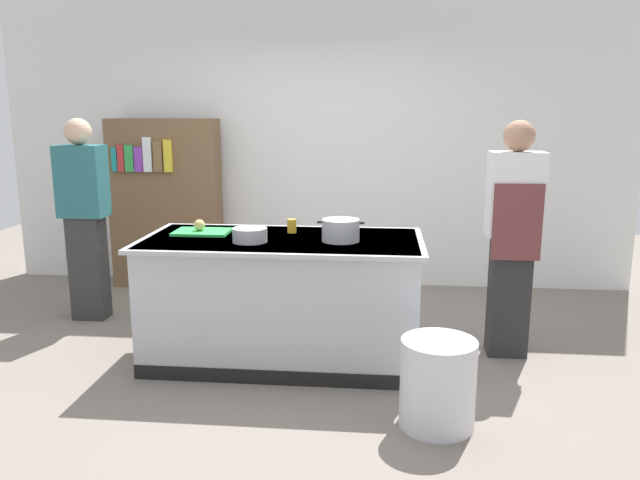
{
  "coord_description": "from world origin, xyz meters",
  "views": [
    {
      "loc": [
        0.69,
        -4.21,
        1.79
      ],
      "look_at": [
        0.25,
        0.2,
        0.85
      ],
      "focal_mm": 34.67,
      "sensor_mm": 36.0,
      "label": 1
    }
  ],
  "objects_px": {
    "onion": "(199,225)",
    "person_chef": "(513,234)",
    "mixing_bowl": "(250,235)",
    "juice_cup": "(292,226)",
    "bookshelf": "(166,203)",
    "person_guest": "(85,215)",
    "trash_bin": "(438,383)",
    "stock_pot": "(341,230)"
  },
  "relations": [
    {
      "from": "mixing_bowl",
      "to": "juice_cup",
      "type": "bearing_deg",
      "value": 55.48
    },
    {
      "from": "stock_pot",
      "to": "mixing_bowl",
      "type": "distance_m",
      "value": 0.62
    },
    {
      "from": "trash_bin",
      "to": "bookshelf",
      "type": "relative_size",
      "value": 0.3
    },
    {
      "from": "person_chef",
      "to": "bookshelf",
      "type": "height_order",
      "value": "person_chef"
    },
    {
      "from": "juice_cup",
      "to": "onion",
      "type": "bearing_deg",
      "value": -172.51
    },
    {
      "from": "mixing_bowl",
      "to": "person_guest",
      "type": "xyz_separation_m",
      "value": [
        -1.61,
        0.87,
        -0.04
      ]
    },
    {
      "from": "mixing_bowl",
      "to": "person_chef",
      "type": "height_order",
      "value": "person_chef"
    },
    {
      "from": "onion",
      "to": "person_chef",
      "type": "distance_m",
      "value": 2.27
    },
    {
      "from": "person_guest",
      "to": "juice_cup",
      "type": "bearing_deg",
      "value": 69.06
    },
    {
      "from": "stock_pot",
      "to": "person_guest",
      "type": "bearing_deg",
      "value": 160.69
    },
    {
      "from": "onion",
      "to": "mixing_bowl",
      "type": "height_order",
      "value": "onion"
    },
    {
      "from": "onion",
      "to": "stock_pot",
      "type": "bearing_deg",
      "value": -9.28
    },
    {
      "from": "stock_pot",
      "to": "trash_bin",
      "type": "bearing_deg",
      "value": -53.49
    },
    {
      "from": "stock_pot",
      "to": "person_guest",
      "type": "relative_size",
      "value": 0.19
    },
    {
      "from": "mixing_bowl",
      "to": "bookshelf",
      "type": "distance_m",
      "value": 2.33
    },
    {
      "from": "mixing_bowl",
      "to": "person_chef",
      "type": "distance_m",
      "value": 1.88
    },
    {
      "from": "mixing_bowl",
      "to": "juice_cup",
      "type": "height_order",
      "value": "juice_cup"
    },
    {
      "from": "stock_pot",
      "to": "person_chef",
      "type": "distance_m",
      "value": 1.26
    },
    {
      "from": "onion",
      "to": "person_guest",
      "type": "bearing_deg",
      "value": 152.69
    },
    {
      "from": "onion",
      "to": "trash_bin",
      "type": "relative_size",
      "value": 0.16
    },
    {
      "from": "mixing_bowl",
      "to": "juice_cup",
      "type": "relative_size",
      "value": 2.39
    },
    {
      "from": "mixing_bowl",
      "to": "bookshelf",
      "type": "bearing_deg",
      "value": 123.38
    },
    {
      "from": "bookshelf",
      "to": "person_guest",
      "type": "bearing_deg",
      "value": -107.17
    },
    {
      "from": "mixing_bowl",
      "to": "person_guest",
      "type": "relative_size",
      "value": 0.14
    },
    {
      "from": "onion",
      "to": "trash_bin",
      "type": "distance_m",
      "value": 2.06
    },
    {
      "from": "onion",
      "to": "mixing_bowl",
      "type": "bearing_deg",
      "value": -31.16
    },
    {
      "from": "onion",
      "to": "mixing_bowl",
      "type": "relative_size",
      "value": 0.34
    },
    {
      "from": "stock_pot",
      "to": "trash_bin",
      "type": "distance_m",
      "value": 1.26
    },
    {
      "from": "trash_bin",
      "to": "mixing_bowl",
      "type": "bearing_deg",
      "value": 148.92
    },
    {
      "from": "onion",
      "to": "mixing_bowl",
      "type": "distance_m",
      "value": 0.5
    },
    {
      "from": "stock_pot",
      "to": "juice_cup",
      "type": "height_order",
      "value": "stock_pot"
    },
    {
      "from": "person_chef",
      "to": "mixing_bowl",
      "type": "bearing_deg",
      "value": 114.77
    },
    {
      "from": "mixing_bowl",
      "to": "onion",
      "type": "bearing_deg",
      "value": 148.84
    },
    {
      "from": "stock_pot",
      "to": "mixing_bowl",
      "type": "relative_size",
      "value": 1.36
    },
    {
      "from": "person_chef",
      "to": "person_guest",
      "type": "distance_m",
      "value": 3.48
    },
    {
      "from": "mixing_bowl",
      "to": "stock_pot",
      "type": "bearing_deg",
      "value": 8.23
    },
    {
      "from": "juice_cup",
      "to": "trash_bin",
      "type": "bearing_deg",
      "value": -47.7
    },
    {
      "from": "stock_pot",
      "to": "trash_bin",
      "type": "height_order",
      "value": "stock_pot"
    },
    {
      "from": "person_chef",
      "to": "person_guest",
      "type": "xyz_separation_m",
      "value": [
        -3.45,
        0.48,
        -0.0
      ]
    },
    {
      "from": "trash_bin",
      "to": "stock_pot",
      "type": "bearing_deg",
      "value": 126.51
    },
    {
      "from": "mixing_bowl",
      "to": "bookshelf",
      "type": "relative_size",
      "value": 0.14
    },
    {
      "from": "juice_cup",
      "to": "bookshelf",
      "type": "relative_size",
      "value": 0.06
    }
  ]
}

